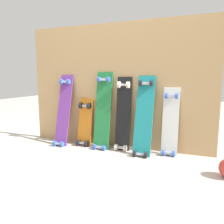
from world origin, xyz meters
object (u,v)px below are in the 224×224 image
Objects in this scene: skateboard_white at (170,125)px; skateboard_purple at (63,113)px; skateboard_orange at (85,124)px; skateboard_black at (123,116)px; skateboard_green at (103,113)px; skateboard_teal at (144,119)px.

skateboard_purple is at bearing -176.95° from skateboard_white.
skateboard_black reaches higher than skateboard_orange.
skateboard_green reaches higher than skateboard_black.
skateboard_orange is at bearing 11.73° from skateboard_purple.
skateboard_green is at bearing -177.21° from skateboard_white.
skateboard_green is at bearing 175.55° from skateboard_teal.
skateboard_orange is 0.71× the size of skateboard_black.
skateboard_green is at bearing 3.44° from skateboard_purple.
skateboard_white is at bearing 15.67° from skateboard_teal.
skateboard_purple is at bearing -175.76° from skateboard_black.
skateboard_black is 1.13× the size of skateboard_white.
skateboard_teal is at bearing -4.80° from skateboard_orange.
skateboard_green reaches higher than skateboard_white.
skateboard_black is at bearing 4.24° from skateboard_purple.
skateboard_white is at bearing 0.74° from skateboard_orange.
skateboard_purple is 0.30m from skateboard_orange.
skateboard_white reaches higher than skateboard_orange.
skateboard_green is 0.75m from skateboard_white.
skateboard_green is 1.21× the size of skateboard_white.
skateboard_orange is 0.69× the size of skateboard_teal.
skateboard_black is at bearing 0.12° from skateboard_orange.
skateboard_white is (1.25, 0.07, -0.07)m from skateboard_purple.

